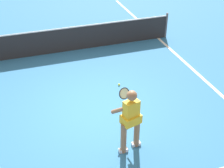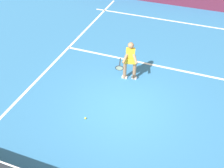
% 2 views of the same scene
% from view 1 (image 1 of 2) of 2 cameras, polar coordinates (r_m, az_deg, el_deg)
% --- Properties ---
extents(ground_plane, '(24.92, 24.92, 0.00)m').
position_cam_1_polar(ground_plane, '(8.27, -3.03, -4.77)').
color(ground_plane, teal).
extents(sideline_right_marking, '(0.10, 17.17, 0.01)m').
position_cam_1_polar(sideline_right_marking, '(9.64, 17.81, -0.48)').
color(sideline_right_marking, white).
rests_on(sideline_right_marking, ground).
extents(court_net, '(7.81, 0.08, 0.98)m').
position_cam_1_polar(court_net, '(11.15, -8.30, 8.06)').
color(court_net, '#4C4C51').
rests_on(court_net, ground).
extents(tennis_player, '(0.66, 1.07, 1.55)m').
position_cam_1_polar(tennis_player, '(6.65, 3.38, -6.19)').
color(tennis_player, '#8C6647').
rests_on(tennis_player, ground).
extents(tennis_ball_near, '(0.07, 0.07, 0.07)m').
position_cam_1_polar(tennis_ball_near, '(9.23, 1.30, -0.10)').
color(tennis_ball_near, '#D1E533').
rests_on(tennis_ball_near, ground).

